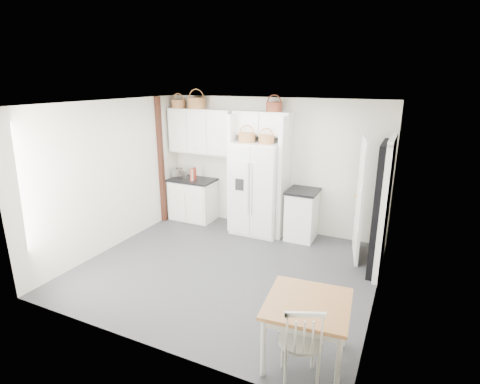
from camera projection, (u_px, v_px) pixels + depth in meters
The scene contains 27 objects.
floor at pixel (227, 268), 6.03m from camera, with size 4.50×4.50×0.00m, color #3A3A3D.
ceiling at pixel (225, 103), 5.28m from camera, with size 4.50×4.50×0.00m, color white.
wall_back at pixel (272, 165), 7.38m from camera, with size 4.50×4.50×0.00m, color beige.
wall_left at pixel (112, 176), 6.57m from camera, with size 4.00×4.00×0.00m, color beige.
wall_right at pixel (384, 213), 4.74m from camera, with size 4.00×4.00×0.00m, color beige.
refrigerator at pixel (258, 188), 7.26m from camera, with size 0.93×0.75×1.80m, color white.
base_cab_left at pixel (193, 200), 8.06m from camera, with size 0.92×0.58×0.85m, color white.
base_cab_right at pixel (302, 215), 7.07m from camera, with size 0.52×0.62×0.91m, color white.
dining_table at pixel (306, 331), 3.98m from camera, with size 0.86×0.86×0.71m, color olive.
windsor_chair at pixel (301, 341), 3.68m from camera, with size 0.45×0.41×0.91m, color white.
counter_left at pixel (192, 180), 7.93m from camera, with size 0.96×0.62×0.04m, color black.
counter_right at pixel (303, 191), 6.93m from camera, with size 0.56×0.67×0.04m, color black.
toaster at pixel (180, 173), 8.00m from camera, with size 0.29×0.17×0.20m, color silver.
cookbook_red at pixel (193, 174), 7.79m from camera, with size 0.04×0.17×0.26m, color #9F2D1E.
cookbook_cream at pixel (193, 174), 7.79m from camera, with size 0.04×0.17×0.26m, color beige.
basket_upper_a at pixel (178, 104), 7.74m from camera, with size 0.29×0.29×0.17m, color brown.
basket_upper_b at pixel (197, 103), 7.55m from camera, with size 0.38×0.38×0.22m, color brown.
basket_bridge_b at pixel (274, 107), 6.88m from camera, with size 0.30×0.30×0.17m, color brown.
basket_fridge_a at pixel (247, 138), 6.97m from camera, with size 0.32×0.32×0.17m, color brown.
basket_fridge_b at pixel (266, 139), 6.82m from camera, with size 0.29×0.29×0.15m, color brown.
upper_cabinet at pixel (201, 131), 7.67m from camera, with size 1.40×0.34×0.90m, color white.
bridge_cabinet at pixel (263, 123), 7.06m from camera, with size 1.12×0.34×0.45m, color white.
fridge_panel_left at pixel (236, 172), 7.44m from camera, with size 0.08×0.60×2.30m, color white.
fridge_panel_right at pixel (284, 178), 7.02m from camera, with size 0.08×0.60×2.30m, color white.
trim_post at pixel (161, 161), 7.72m from camera, with size 0.09×0.09×2.60m, color #36150C.
doorway_void at pixel (381, 209), 5.72m from camera, with size 0.18×0.85×2.05m, color black.
door_slab at pixel (360, 200), 6.16m from camera, with size 0.80×0.04×2.05m, color white.
Camera 1 is at (2.50, -4.81, 2.93)m, focal length 28.00 mm.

